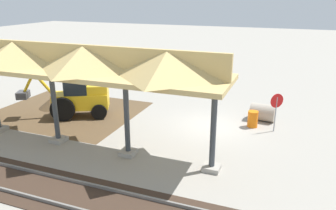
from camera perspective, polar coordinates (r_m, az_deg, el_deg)
ground_plane at (r=18.35m, az=7.72°, el=-3.71°), size 120.00×120.00×0.00m
dirt_work_zone at (r=21.43m, az=-17.06°, el=-1.05°), size 8.66×7.00×0.01m
platform_canopy at (r=17.37m, az=-24.94°, el=7.82°), size 20.63×3.20×4.90m
stop_sign at (r=17.95m, az=18.37°, el=0.05°), size 0.61×0.51×2.09m
backhoe at (r=20.04m, az=-15.37°, el=1.56°), size 5.11×3.36×2.82m
dirt_mound at (r=22.49m, az=-19.23°, el=-0.37°), size 3.79×3.79×1.47m
concrete_pipe at (r=19.67m, az=16.14°, el=-1.22°), size 1.45×1.09×0.98m
traffic_barrel at (r=18.58m, az=14.54°, el=-2.38°), size 0.56×0.56×0.90m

